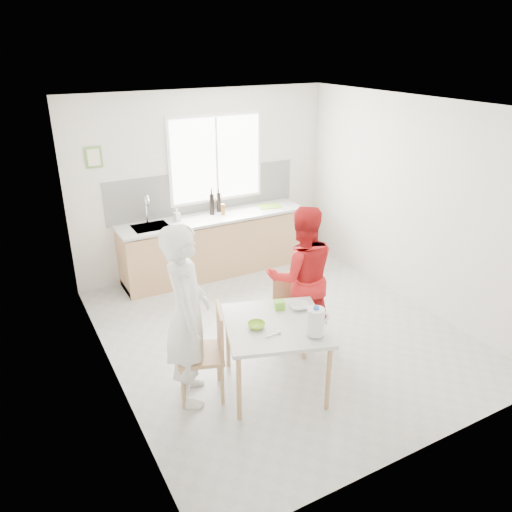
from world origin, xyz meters
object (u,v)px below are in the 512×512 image
at_px(wine_bottle_a, 212,204).
at_px(person_red, 301,277).
at_px(dining_table, 275,330).
at_px(chair_left, 208,349).
at_px(milk_jug, 316,321).
at_px(wine_bottle_b, 219,202).
at_px(chair_far, 290,306).
at_px(bowl_green, 256,325).
at_px(person_white, 187,316).
at_px(bowl_white, 299,306).

bearing_deg(wine_bottle_a, person_red, -87.83).
height_order(dining_table, chair_left, chair_left).
relative_size(chair_left, milk_jug, 3.31).
distance_m(wine_bottle_a, wine_bottle_b, 0.17).
xyz_separation_m(chair_far, wine_bottle_b, (0.17, 2.33, 0.60)).
bearing_deg(chair_left, person_red, 124.97).
bearing_deg(wine_bottle_b, wine_bottle_a, -152.34).
bearing_deg(milk_jug, chair_left, 164.46).
bearing_deg(milk_jug, bowl_green, 156.44).
relative_size(person_white, milk_jug, 6.34).
distance_m(person_red, bowl_white, 0.58).
bearing_deg(bowl_white, dining_table, -158.91).
xyz_separation_m(person_red, bowl_green, (-0.90, -0.59, -0.06)).
bearing_deg(chair_far, wine_bottle_a, 108.22).
bearing_deg(milk_jug, dining_table, 139.33).
height_order(chair_far, bowl_white, chair_far).
bearing_deg(person_white, dining_table, -90.00).
bearing_deg(bowl_white, milk_jug, -106.09).
height_order(person_red, wine_bottle_b, person_red).
bearing_deg(wine_bottle_a, bowl_green, -105.79).
xyz_separation_m(dining_table, bowl_white, (0.36, 0.14, 0.10)).
relative_size(bowl_green, milk_jug, 0.59).
bearing_deg(person_red, bowl_green, 51.90).
xyz_separation_m(bowl_green, milk_jug, (0.42, -0.38, 0.13)).
distance_m(milk_jug, wine_bottle_b, 3.40).
relative_size(bowl_white, milk_jug, 0.68).
relative_size(person_white, wine_bottle_b, 6.14).
relative_size(chair_left, bowl_green, 5.58).
relative_size(wine_bottle_a, wine_bottle_b, 1.07).
bearing_deg(bowl_green, chair_left, 155.31).
xyz_separation_m(wine_bottle_a, wine_bottle_b, (0.15, 0.08, -0.01)).
relative_size(dining_table, wine_bottle_b, 4.13).
distance_m(chair_left, chair_far, 1.31).
relative_size(bowl_white, wine_bottle_a, 0.62).
xyz_separation_m(dining_table, chair_far, (0.59, 0.66, -0.21)).
distance_m(bowl_green, bowl_white, 0.58).
xyz_separation_m(person_red, wine_bottle_a, (-0.09, 2.30, 0.24)).
height_order(person_red, bowl_white, person_red).
relative_size(person_red, milk_jug, 5.79).
bearing_deg(bowl_white, bowl_green, -167.75).
height_order(chair_far, wine_bottle_b, wine_bottle_b).
bearing_deg(bowl_green, wine_bottle_b, 71.96).
distance_m(dining_table, person_red, 0.94).
bearing_deg(person_red, chair_far, -6.64).
bearing_deg(wine_bottle_a, wine_bottle_b, 27.66).
xyz_separation_m(person_white, bowl_white, (1.17, -0.13, -0.15)).
height_order(dining_table, bowl_white, bowl_white).
height_order(bowl_white, milk_jug, milk_jug).
xyz_separation_m(chair_left, wine_bottle_a, (1.25, 2.69, 0.55)).
xyz_separation_m(dining_table, wine_bottle_a, (0.61, 2.91, 0.41)).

